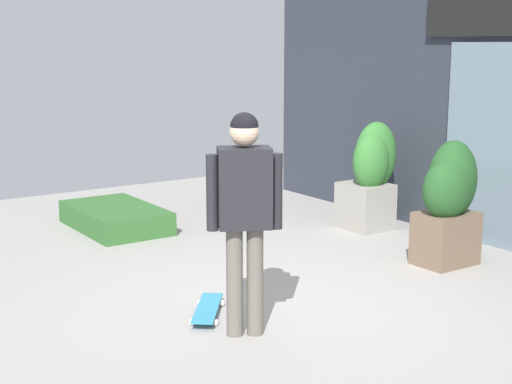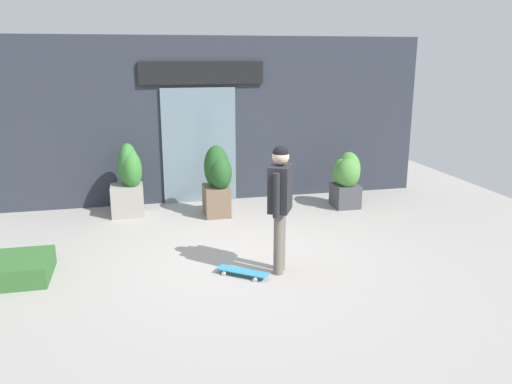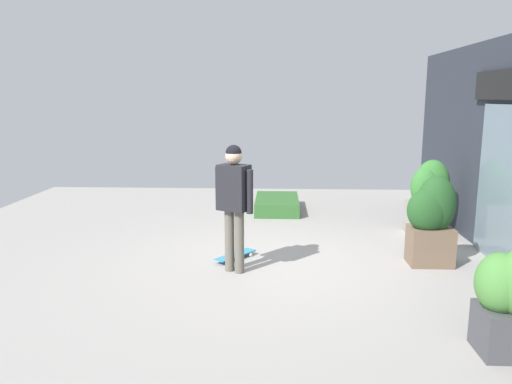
# 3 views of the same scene
# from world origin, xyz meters

# --- Properties ---
(ground_plane) EXTENTS (12.00, 12.00, 0.00)m
(ground_plane) POSITION_xyz_m (0.00, 0.00, 0.00)
(ground_plane) COLOR #9E9993
(skateboarder) EXTENTS (0.42, 0.53, 1.75)m
(skateboarder) POSITION_xyz_m (0.31, -0.57, 1.08)
(skateboarder) COLOR #666056
(skateboarder) RESTS_ON ground_plane
(skateboard) EXTENTS (0.68, 0.59, 0.08)m
(skateboard) POSITION_xyz_m (-0.21, -0.60, 0.06)
(skateboard) COLOR teal
(skateboard) RESTS_ON ground_plane
(planter_box_left) EXTENTS (0.58, 0.67, 1.32)m
(planter_box_left) POSITION_xyz_m (-1.67, 2.58, 0.68)
(planter_box_left) COLOR gray
(planter_box_left) RESTS_ON ground_plane
(planter_box_right) EXTENTS (0.50, 0.68, 1.29)m
(planter_box_right) POSITION_xyz_m (-0.09, 2.19, 0.68)
(planter_box_right) COLOR brown
(planter_box_right) RESTS_ON ground_plane
(hedge_ledge) EXTENTS (1.50, 0.90, 0.28)m
(hedge_ledge) POSITION_xyz_m (-3.45, 0.00, 0.14)
(hedge_ledge) COLOR #33662D
(hedge_ledge) RESTS_ON ground_plane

